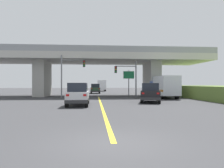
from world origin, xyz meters
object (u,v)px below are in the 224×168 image
box_truck (164,87)px  highway_sign (129,77)px  semi_truck_distant (102,85)px  suv_lead (78,94)px  suv_crossing (150,93)px  traffic_signal_farside (69,71)px  sedan_oncoming (95,89)px  traffic_signal_nearside (128,75)px

box_truck → highway_sign: bearing=135.7°
highway_sign → semi_truck_distant: bearing=96.8°
suv_lead → suv_crossing: (7.36, 2.89, 0.00)m
traffic_signal_farside → highway_sign: 9.18m
suv_lead → highway_sign: (6.76, 13.36, 2.00)m
suv_lead → semi_truck_distant: (3.47, 41.03, 0.58)m
suv_crossing → sedan_oncoming: 23.39m
semi_truck_distant → sedan_oncoming: bearing=-96.7°
suv_crossing → sedan_oncoming: bearing=119.0°
box_truck → traffic_signal_farside: traffic_signal_farside is taller
box_truck → highway_sign: (-4.25, 4.14, 1.43)m
sedan_oncoming → traffic_signal_farside: size_ratio=0.80×
suv_crossing → sedan_oncoming: (-5.72, 22.68, 0.00)m
suv_crossing → traffic_signal_farside: (-9.40, 7.96, 2.80)m
traffic_signal_farside → suv_crossing: bearing=-40.2°
traffic_signal_farside → semi_truck_distant: size_ratio=0.82×
sedan_oncoming → highway_sign: (5.12, -12.21, 2.00)m
traffic_signal_nearside → semi_truck_distant: traffic_signal_nearside is taller
box_truck → sedan_oncoming: 18.86m
box_truck → traffic_signal_nearside: size_ratio=1.28×
suv_crossing → traffic_signal_farside: 12.63m
suv_lead → traffic_signal_nearside: traffic_signal_nearside is taller
suv_crossing → traffic_signal_farside: traffic_signal_farside is taller
sedan_oncoming → suv_crossing: bearing=-75.8°
suv_lead → semi_truck_distant: bearing=85.2°
suv_crossing → traffic_signal_farside: size_ratio=0.84×
suv_crossing → sedan_oncoming: size_ratio=1.05×
suv_crossing → semi_truck_distant: (-3.89, 38.14, 0.58)m
suv_crossing → semi_truck_distant: 38.35m
traffic_signal_nearside → highway_sign: (0.56, 3.18, -0.25)m
box_truck → highway_sign: size_ratio=1.62×
sedan_oncoming → traffic_signal_farside: 15.43m
traffic_signal_farside → highway_sign: size_ratio=1.46×
box_truck → sedan_oncoming: size_ratio=1.40×
suv_lead → suv_crossing: bearing=21.4°
suv_lead → highway_sign: bearing=63.2°
traffic_signal_farside → semi_truck_distant: (5.51, 30.19, -2.22)m
box_truck → highway_sign: 6.11m
box_truck → suv_lead: bearing=-140.1°
suv_lead → traffic_signal_nearside: bearing=58.7°
suv_crossing → box_truck: size_ratio=0.75×
highway_sign → traffic_signal_farside: bearing=-164.1°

